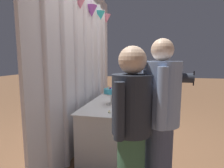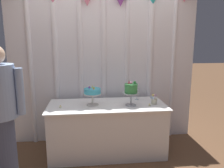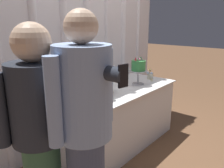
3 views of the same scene
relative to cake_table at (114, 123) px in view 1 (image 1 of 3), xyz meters
The scene contains 11 objects.
ground_plane 0.39m from the cake_table, 90.00° to the right, with size 24.00×24.00×0.00m, color brown.
draped_curtain 1.17m from the cake_table, 91.24° to the left, with size 3.00×0.20×2.71m.
cake_table is the anchor object (origin of this frame).
cake_display_nearleft 0.60m from the cake_table, behind, with size 0.26×0.26×0.28m.
cake_display_nearright 0.69m from the cake_table, 13.74° to the right, with size 0.24×0.24×0.36m.
wine_glass 0.72m from the cake_table, 23.49° to the left, with size 0.07×0.07×0.16m.
flower_vase 0.81m from the cake_table, ahead, with size 0.10×0.09×0.16m.
tealight_far_left 0.76m from the cake_table, behind, with size 0.04×0.04×0.03m.
tealight_near_left 0.72m from the cake_table, 13.11° to the right, with size 0.04×0.04×0.03m.
guest_girl_blue_dress 1.52m from the cake_table, 161.46° to the right, with size 0.48×0.74×1.55m.
guest_man_pink_jacket 1.48m from the cake_table, 149.95° to the right, with size 0.51×0.35×1.62m.
Camera 1 is at (-2.87, -0.52, 1.44)m, focal length 29.15 mm.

